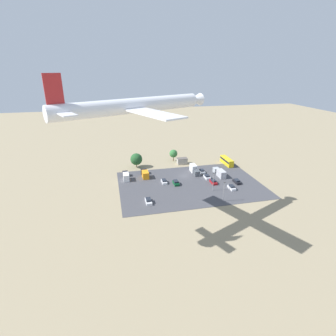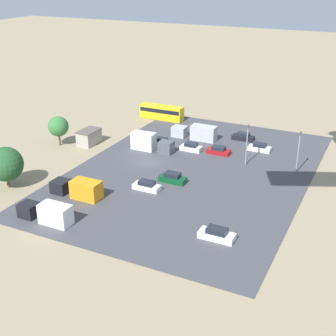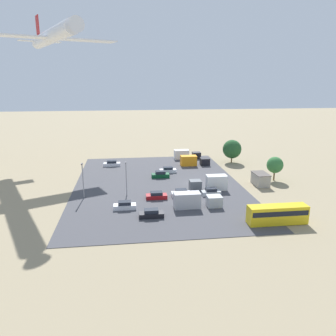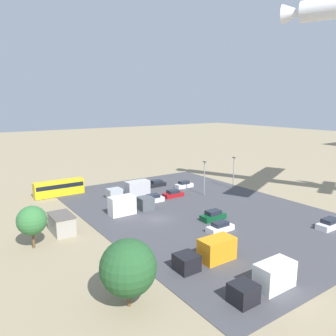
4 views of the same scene
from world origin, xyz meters
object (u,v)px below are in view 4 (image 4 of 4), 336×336
parked_car_3 (156,184)px  parked_truck_1 (129,205)px  parked_car_0 (184,185)px  parked_car_7 (173,194)px  bus (59,187)px  parked_truck_2 (266,280)px  parked_truck_0 (131,189)px  parked_car_6 (220,227)px  parked_car_1 (330,224)px  parked_car_4 (213,216)px  shed_building (62,224)px  parked_truck_3 (209,253)px  parked_car_5 (124,204)px  parked_car_2 (153,199)px

parked_car_3 → parked_truck_1: parked_truck_1 is taller
parked_car_0 → parked_car_7: 8.16m
bus → parked_truck_2: bearing=8.1°
parked_car_3 → parked_car_0: bearing=46.1°
parked_truck_0 → parked_truck_1: 11.27m
bus → parked_car_6: 37.19m
parked_car_1 → parked_car_7: parked_car_1 is taller
parked_truck_0 → parked_truck_1: (9.76, -5.64, 0.15)m
parked_car_4 → parked_car_7: (-15.13, 2.42, -0.08)m
parked_car_1 → parked_car_4: size_ratio=1.07×
parked_car_3 → parked_car_6: bearing=-13.1°
parked_car_1 → shed_building: bearing=-122.1°
parked_car_7 → bus: bearing=-127.2°
shed_building → parked_truck_3: size_ratio=0.61×
parked_car_0 → parked_car_6: size_ratio=0.97×
parked_car_0 → parked_car_7: size_ratio=0.98×
shed_building → bus: 21.64m
parked_truck_1 → parked_car_5: bearing=167.7°
parked_car_4 → parked_truck_0: size_ratio=0.47×
parked_truck_3 → bus: bearing=8.8°
parked_car_0 → parked_car_6: (24.34, -11.46, -0.01)m
parked_car_5 → parked_car_7: size_ratio=0.92×
parked_car_3 → parked_truck_1: bearing=-46.8°
parked_truck_3 → parked_car_7: bearing=-26.6°
parked_car_3 → parked_truck_3: (35.55, -14.94, 0.68)m
parked_car_4 → parked_truck_0: 21.33m
parked_car_6 → bus: bearing=23.0°
parked_car_6 → parked_car_7: parked_car_6 is taller
shed_building → parked_car_1: 41.71m
parked_car_4 → parked_truck_0: (-20.85, -4.46, 0.69)m
parked_car_4 → parked_car_5: parked_car_4 is taller
parked_car_0 → parked_car_3: 6.57m
parked_car_1 → parked_car_5: parked_car_1 is taller
shed_building → parked_truck_2: size_ratio=0.62×
bus → parked_truck_2: (49.06, 7.01, -0.41)m
parked_car_3 → parked_car_5: size_ratio=1.10×
parked_car_0 → parked_car_5: bearing=-73.1°
parked_car_2 → parked_truck_1: 7.97m
parked_car_1 → parked_truck_2: parked_truck_2 is taller
parked_car_6 → parked_car_5: bearing=20.2°
shed_building → parked_truck_2: bearing=24.3°
bus → parked_car_5: 17.25m
parked_truck_1 → parked_car_1: bearing=43.1°
bus → parked_car_0: (9.88, 25.98, -1.09)m
parked_truck_3 → parked_car_5: bearing=-3.0°
parked_car_0 → parked_car_5: 19.18m
parked_car_1 → parked_car_2: bearing=-150.6°
parked_car_6 → parked_truck_1: (-15.44, -7.62, 0.90)m
parked_car_2 → parked_car_4: parked_car_4 is taller
shed_building → parked_car_6: shed_building is taller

